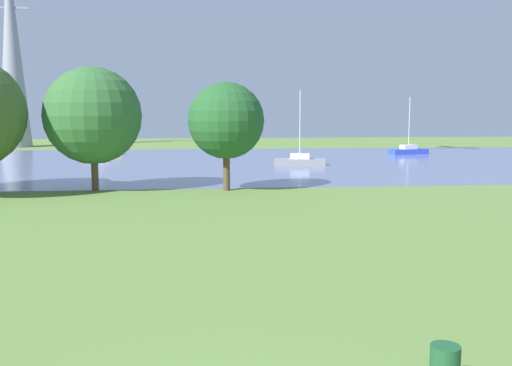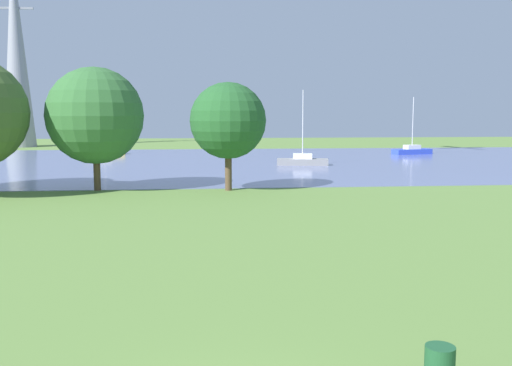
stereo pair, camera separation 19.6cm
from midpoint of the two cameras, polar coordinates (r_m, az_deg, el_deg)
ground_plane at (r=30.48m, az=-4.36°, el=-2.59°), size 160.00×160.00×0.00m
water_surface at (r=58.27m, az=-4.93°, el=2.05°), size 140.00×40.00×0.02m
sailboat_gray at (r=55.04m, az=4.71°, el=2.23°), size 4.98×2.25×7.06m
sailboat_yellow at (r=70.82m, az=-14.64°, el=3.10°), size 4.88×1.76×5.26m
sailboat_blue at (r=71.30m, az=15.21°, el=3.12°), size 5.03×2.72×6.73m
tree_west_far at (r=38.59m, az=-15.45°, el=6.41°), size 6.20×6.20×7.93m
tree_mid_shore at (r=37.27m, az=-2.62°, el=6.15°), size 4.92×4.92×6.97m
electricity_pylon at (r=90.08m, az=-22.54°, el=12.25°), size 6.40×4.40×27.99m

